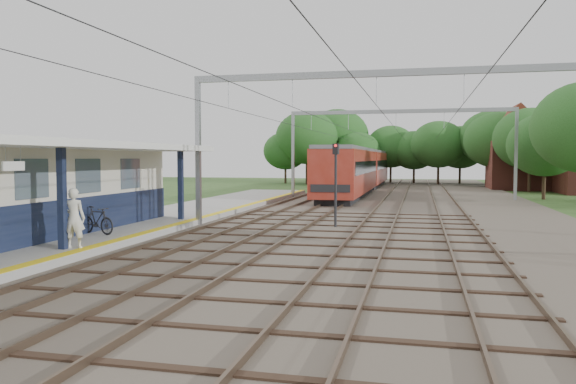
% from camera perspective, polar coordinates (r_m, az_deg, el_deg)
% --- Properties ---
extents(ground, '(160.00, 160.00, 0.00)m').
position_cam_1_polar(ground, '(11.23, -14.58, -13.31)').
color(ground, '#2D4C1E').
rests_on(ground, ground).
extents(ballast_bed, '(18.00, 90.00, 0.10)m').
position_cam_1_polar(ballast_bed, '(39.64, 11.67, -1.21)').
color(ballast_bed, '#473D33').
rests_on(ballast_bed, ground).
extents(platform, '(5.00, 52.00, 0.35)m').
position_cam_1_polar(platform, '(26.82, -14.81, -3.18)').
color(platform, gray).
rests_on(platform, ground).
extents(yellow_stripe, '(0.45, 52.00, 0.01)m').
position_cam_1_polar(yellow_stripe, '(25.82, -10.40, -2.98)').
color(yellow_stripe, yellow).
rests_on(yellow_stripe, platform).
extents(station_building, '(3.41, 18.00, 3.40)m').
position_cam_1_polar(station_building, '(21.63, -26.91, -0.03)').
color(station_building, beige).
rests_on(station_building, platform).
extents(canopy, '(6.40, 20.00, 3.44)m').
position_cam_1_polar(canopy, '(20.12, -26.46, 4.30)').
color(canopy, '#101832').
rests_on(canopy, platform).
extents(rail_tracks, '(11.80, 88.00, 0.15)m').
position_cam_1_polar(rail_tracks, '(39.77, 8.07, -0.98)').
color(rail_tracks, brown).
rests_on(rail_tracks, ballast_bed).
extents(catenary_system, '(17.22, 88.00, 7.00)m').
position_cam_1_polar(catenary_system, '(34.89, 10.55, 7.16)').
color(catenary_system, gray).
rests_on(catenary_system, ground).
extents(tree_band, '(31.72, 30.88, 8.82)m').
position_cam_1_polar(tree_band, '(66.65, 12.24, 4.83)').
color(tree_band, '#382619').
rests_on(tree_band, ground).
extents(house_far, '(8.00, 6.12, 8.66)m').
position_cam_1_polar(house_far, '(62.46, 23.37, 3.17)').
color(house_far, brown).
rests_on(house_far, ground).
extents(person, '(0.79, 0.61, 1.93)m').
position_cam_1_polar(person, '(19.13, -20.92, -2.49)').
color(person, silver).
rests_on(person, platform).
extents(bicycle, '(1.83, 1.00, 1.06)m').
position_cam_1_polar(bicycle, '(22.35, -18.85, -2.74)').
color(bicycle, black).
rests_on(bicycle, platform).
extents(train, '(3.04, 37.90, 3.99)m').
position_cam_1_polar(train, '(54.63, 7.41, 2.37)').
color(train, black).
rests_on(train, ballast_bed).
extents(signal_post, '(0.30, 0.28, 3.88)m').
position_cam_1_polar(signal_post, '(25.48, 4.86, 1.47)').
color(signal_post, black).
rests_on(signal_post, ground).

